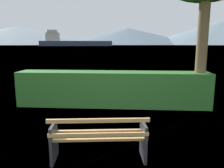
{
  "coord_description": "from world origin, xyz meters",
  "views": [
    {
      "loc": [
        0.51,
        -3.75,
        2.07
      ],
      "look_at": [
        0.0,
        3.29,
        0.79
      ],
      "focal_mm": 35.75,
      "sensor_mm": 36.0,
      "label": 1
    }
  ],
  "objects": [
    {
      "name": "ground_plane",
      "position": [
        0.0,
        0.0,
        0.0
      ],
      "size": [
        1400.0,
        1400.0,
        0.0
      ],
      "primitive_type": "plane",
      "color": "olive"
    },
    {
      "name": "water_surface",
      "position": [
        0.0,
        307.85,
        0.0
      ],
      "size": [
        620.0,
        620.0,
        0.0
      ],
      "primitive_type": "plane",
      "color": "#7A99A8",
      "rests_on": "ground_plane"
    },
    {
      "name": "park_bench",
      "position": [
        0.01,
        -0.06,
        0.43
      ],
      "size": [
        1.74,
        0.76,
        0.87
      ],
      "color": "tan",
      "rests_on": "ground_plane"
    },
    {
      "name": "hedge_row",
      "position": [
        0.0,
        3.57,
        0.58
      ],
      "size": [
        6.33,
        0.86,
        1.15
      ],
      "primitive_type": "cube",
      "color": "#2D6B28",
      "rests_on": "ground_plane"
    },
    {
      "name": "cargo_ship_large",
      "position": [
        -56.84,
        218.82,
        4.32
      ],
      "size": [
        71.68,
        24.72,
        15.43
      ],
      "color": "#2D384C",
      "rests_on": "water_surface"
    },
    {
      "name": "distant_hills",
      "position": [
        10.5,
        572.73,
        25.93
      ],
      "size": [
        925.59,
        432.55,
        61.76
      ],
      "color": "gray",
      "rests_on": "ground_plane"
    }
  ]
}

